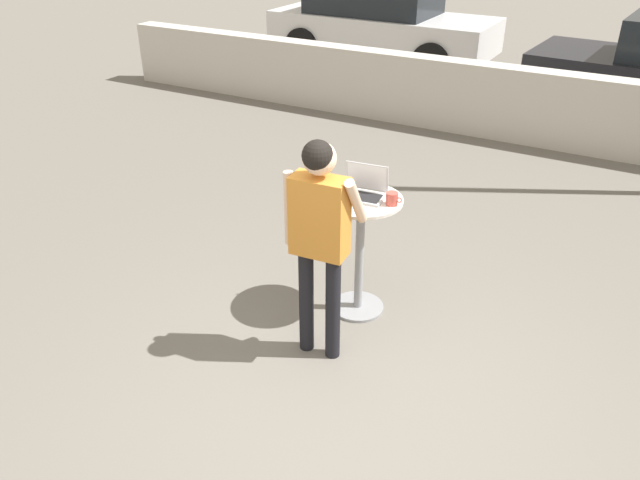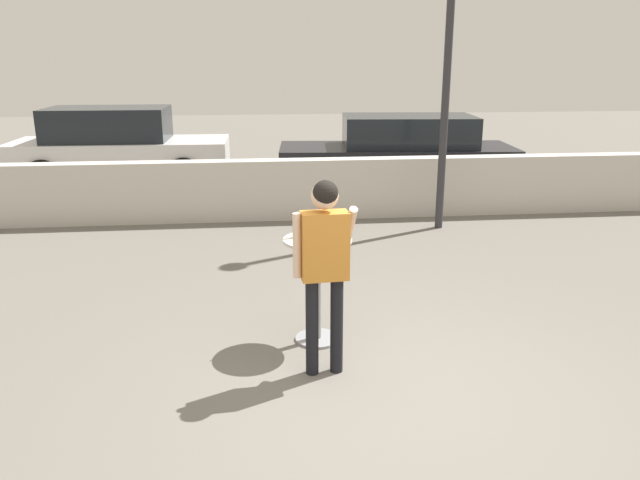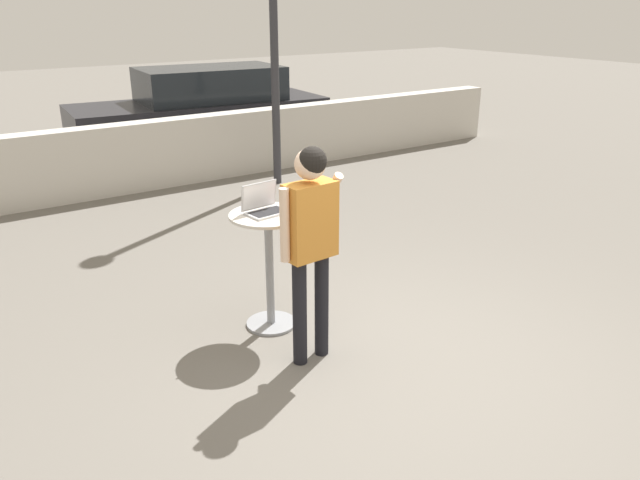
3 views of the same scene
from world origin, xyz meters
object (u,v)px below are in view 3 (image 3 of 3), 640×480
Objects in this scene: cafe_table at (269,256)px; coffee_mug at (293,203)px; standing_person at (310,229)px; laptop at (264,206)px; parked_car_near_street at (203,111)px.

cafe_table is 8.17× the size of coffee_mug.
standing_person is (-0.26, -0.66, 0.01)m from coffee_mug.
parked_car_near_street reaches higher than laptop.
parked_car_near_street is at bearing 72.25° from coffee_mug.
coffee_mug is at bearing -107.75° from parked_car_near_street.
cafe_table is at bearing 89.08° from standing_person.
laptop is 6.67m from parked_car_near_street.
standing_person is at bearing -108.09° from parked_car_near_street.
standing_person reaches higher than laptop.
laptop is 2.90× the size of coffee_mug.
parked_car_near_street is (2.27, 6.26, -0.29)m from laptop.
standing_person reaches higher than cafe_table.
coffee_mug is 0.07× the size of standing_person.
coffee_mug is 0.03× the size of parked_car_near_street.
standing_person is 0.37× the size of parked_car_near_street.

